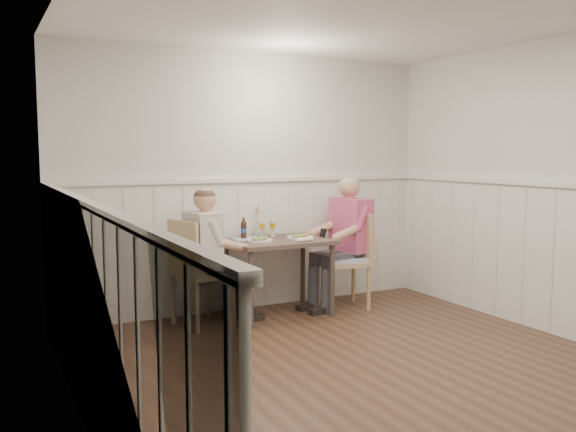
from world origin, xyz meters
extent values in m
plane|color=#462C1E|center=(0.00, 0.00, 0.00)|extent=(4.50, 4.50, 0.00)
cube|color=silver|center=(0.00, 2.25, 1.30)|extent=(4.00, 0.04, 2.60)
cube|color=silver|center=(-2.00, 0.00, 1.30)|extent=(0.04, 4.50, 2.60)
cube|color=silver|center=(2.00, 0.00, 1.30)|extent=(0.04, 4.50, 2.60)
cube|color=white|center=(0.00, 0.00, 2.59)|extent=(4.00, 4.50, 0.02)
cube|color=white|center=(0.00, 2.23, 0.65)|extent=(3.98, 0.03, 1.30)
cube|color=white|center=(-1.99, 0.00, 0.65)|extent=(0.03, 4.48, 1.30)
cube|color=white|center=(1.99, 0.00, 0.65)|extent=(0.03, 4.48, 1.30)
cube|color=silver|center=(0.00, 2.22, 1.32)|extent=(3.98, 0.06, 0.04)
cube|color=silver|center=(-1.97, 0.00, 1.32)|extent=(0.06, 4.48, 0.04)
cube|color=silver|center=(1.97, 0.00, 1.32)|extent=(0.06, 4.48, 0.04)
cube|color=brown|center=(0.12, 1.84, 0.73)|extent=(0.97, 0.70, 0.04)
cylinder|color=#3F3833|center=(-0.32, 1.54, 0.35)|extent=(0.05, 0.05, 0.71)
cylinder|color=#3F3833|center=(-0.32, 2.14, 0.35)|extent=(0.05, 0.05, 0.71)
cylinder|color=#3F3833|center=(0.55, 1.54, 0.35)|extent=(0.05, 0.05, 0.71)
cylinder|color=#3F3833|center=(0.55, 2.14, 0.35)|extent=(0.05, 0.05, 0.71)
cube|color=tan|center=(0.83, 1.77, 0.47)|extent=(0.54, 0.54, 0.04)
cube|color=#687EB5|center=(0.83, 1.77, 0.51)|extent=(0.48, 0.48, 0.03)
cube|color=tan|center=(1.03, 1.74, 0.74)|extent=(0.12, 0.46, 0.49)
cylinder|color=tan|center=(0.99, 1.54, 0.23)|extent=(0.04, 0.04, 0.45)
cylinder|color=tan|center=(0.60, 1.61, 0.23)|extent=(0.04, 0.04, 0.45)
cylinder|color=tan|center=(1.06, 1.93, 0.23)|extent=(0.04, 0.04, 0.45)
cylinder|color=tan|center=(0.67, 2.00, 0.23)|extent=(0.04, 0.04, 0.45)
cube|color=tan|center=(-0.67, 1.84, 0.48)|extent=(0.57, 0.57, 0.04)
cube|color=#687EB5|center=(-0.67, 1.84, 0.52)|extent=(0.51, 0.51, 0.03)
cube|color=tan|center=(-0.87, 1.78, 0.75)|extent=(0.15, 0.46, 0.49)
cylinder|color=tan|center=(-0.91, 1.98, 0.23)|extent=(0.04, 0.04, 0.46)
cylinder|color=tan|center=(-0.53, 2.08, 0.23)|extent=(0.04, 0.04, 0.46)
cylinder|color=tan|center=(-0.81, 1.59, 0.23)|extent=(0.04, 0.04, 0.46)
cylinder|color=tan|center=(-0.42, 1.69, 0.23)|extent=(0.04, 0.04, 0.46)
cube|color=#3F3F47|center=(0.94, 1.83, 0.23)|extent=(0.50, 0.46, 0.45)
cube|color=#3F3F47|center=(0.74, 1.80, 0.51)|extent=(0.47, 0.42, 0.13)
cube|color=#DA4588|center=(0.94, 1.83, 0.85)|extent=(0.31, 0.47, 0.55)
sphere|color=tan|center=(0.94, 1.83, 1.25)|extent=(0.22, 0.22, 0.22)
sphere|color=#A5A5A0|center=(0.94, 1.83, 1.28)|extent=(0.21, 0.21, 0.21)
cube|color=black|center=(0.58, 1.77, 0.85)|extent=(0.03, 0.07, 0.13)
cube|color=#3F3F47|center=(-0.67, 1.78, 0.21)|extent=(0.45, 0.42, 0.43)
cube|color=#3F3F47|center=(-0.48, 1.80, 0.48)|extent=(0.43, 0.38, 0.12)
cube|color=silver|center=(-0.67, 1.78, 0.80)|extent=(0.26, 0.44, 0.52)
sphere|color=tan|center=(-0.67, 1.78, 1.18)|extent=(0.21, 0.21, 0.21)
sphere|color=#4C3828|center=(-0.67, 1.78, 1.21)|extent=(0.20, 0.20, 0.20)
cylinder|color=white|center=(0.34, 1.82, 0.76)|extent=(0.27, 0.27, 0.02)
ellipsoid|color=#3F722D|center=(0.30, 1.79, 0.79)|extent=(0.13, 0.11, 0.05)
sphere|color=tan|center=(0.40, 1.83, 0.79)|extent=(0.04, 0.04, 0.04)
cube|color=brown|center=(0.36, 1.88, 0.77)|extent=(0.08, 0.05, 0.01)
cylinder|color=white|center=(0.42, 1.88, 0.78)|extent=(0.06, 0.06, 0.03)
cylinder|color=white|center=(-0.10, 1.81, 0.76)|extent=(0.25, 0.25, 0.02)
ellipsoid|color=#3F722D|center=(-0.14, 1.78, 0.79)|extent=(0.12, 0.10, 0.05)
sphere|color=tan|center=(-0.04, 1.82, 0.78)|extent=(0.03, 0.03, 0.03)
cylinder|color=silver|center=(0.16, 2.06, 0.75)|extent=(0.06, 0.06, 0.01)
cylinder|color=silver|center=(0.16, 2.06, 0.79)|extent=(0.01, 0.01, 0.07)
cone|color=gold|center=(0.16, 2.06, 0.86)|extent=(0.07, 0.07, 0.07)
cylinder|color=silver|center=(0.16, 2.06, 0.90)|extent=(0.07, 0.07, 0.03)
cylinder|color=silver|center=(0.03, 2.05, 0.75)|extent=(0.06, 0.06, 0.01)
cylinder|color=silver|center=(0.03, 2.05, 0.79)|extent=(0.01, 0.01, 0.08)
cone|color=gold|center=(0.03, 2.05, 0.86)|extent=(0.07, 0.07, 0.07)
cylinder|color=silver|center=(0.03, 2.05, 0.91)|extent=(0.07, 0.07, 0.03)
cylinder|color=#321B11|center=(-0.17, 2.05, 0.83)|extent=(0.06, 0.06, 0.15)
cone|color=#321B11|center=(-0.17, 2.05, 0.92)|extent=(0.06, 0.06, 0.04)
cylinder|color=#321B11|center=(-0.17, 2.05, 0.95)|extent=(0.02, 0.02, 0.03)
cylinder|color=#1D4A92|center=(-0.17, 2.05, 0.83)|extent=(0.06, 0.06, 0.04)
cylinder|color=white|center=(0.27, 1.59, 0.77)|extent=(0.19, 0.06, 0.04)
cylinder|color=silver|center=(0.01, 2.15, 0.78)|extent=(0.04, 0.04, 0.07)
cylinder|color=tan|center=(0.01, 2.15, 0.91)|extent=(0.02, 0.02, 0.23)
cone|color=tan|center=(0.01, 2.15, 1.05)|extent=(0.03, 0.03, 0.08)
cube|color=#687EB5|center=(-0.14, 2.02, 0.75)|extent=(0.29, 0.24, 0.01)
camera|label=1|loc=(-2.51, -3.46, 1.60)|focal=38.00mm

